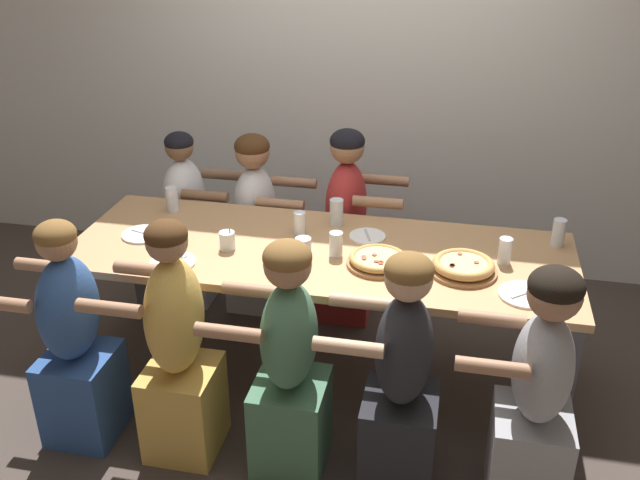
{
  "coord_description": "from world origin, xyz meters",
  "views": [
    {
      "loc": [
        0.65,
        -3.11,
        2.4
      ],
      "look_at": [
        0.0,
        0.0,
        0.83
      ],
      "focal_mm": 40.0,
      "sensor_mm": 36.0,
      "label": 1
    }
  ],
  "objects_px": {
    "drinking_glass_d": "(558,234)",
    "drinking_glass_e": "(303,250)",
    "drinking_glass_f": "(300,224)",
    "diner_near_left": "(74,343)",
    "diner_far_midleft": "(256,229)",
    "drinking_glass_g": "(336,244)",
    "pizza_board_second": "(463,266)",
    "empty_plate_c": "(525,295)",
    "empty_plate_d": "(173,262)",
    "diner_near_midright": "(401,384)",
    "drinking_glass_c": "(505,252)",
    "cocktail_glass_blue": "(227,241)",
    "drinking_glass_a": "(336,213)",
    "diner_near_right": "(536,399)",
    "diner_near_center": "(289,368)",
    "diner_near_midleft": "(178,352)",
    "empty_plate_a": "(143,234)",
    "pizza_board_main": "(378,260)",
    "diner_far_left": "(187,226)",
    "diner_far_center": "(346,233)",
    "empty_plate_b": "(367,236)",
    "drinking_glass_b": "(172,200)"
  },
  "relations": [
    {
      "from": "empty_plate_a",
      "to": "cocktail_glass_blue",
      "type": "xyz_separation_m",
      "value": [
        0.48,
        -0.06,
        0.04
      ]
    },
    {
      "from": "diner_near_right",
      "to": "diner_near_center",
      "type": "relative_size",
      "value": 1.0
    },
    {
      "from": "pizza_board_second",
      "to": "empty_plate_d",
      "type": "xyz_separation_m",
      "value": [
        -1.37,
        -0.2,
        -0.03
      ]
    },
    {
      "from": "pizza_board_main",
      "to": "drinking_glass_a",
      "type": "bearing_deg",
      "value": 124.09
    },
    {
      "from": "drinking_glass_b",
      "to": "diner_far_left",
      "type": "relative_size",
      "value": 0.13
    },
    {
      "from": "diner_far_midleft",
      "to": "drinking_glass_g",
      "type": "bearing_deg",
      "value": 41.16
    },
    {
      "from": "pizza_board_second",
      "to": "drinking_glass_a",
      "type": "distance_m",
      "value": 0.8
    },
    {
      "from": "drinking_glass_d",
      "to": "drinking_glass_e",
      "type": "distance_m",
      "value": 1.29
    },
    {
      "from": "empty_plate_d",
      "to": "diner_near_center",
      "type": "bearing_deg",
      "value": -29.3
    },
    {
      "from": "empty_plate_d",
      "to": "cocktail_glass_blue",
      "type": "bearing_deg",
      "value": 43.95
    },
    {
      "from": "empty_plate_d",
      "to": "diner_near_midright",
      "type": "bearing_deg",
      "value": -17.95
    },
    {
      "from": "empty_plate_c",
      "to": "diner_near_right",
      "type": "xyz_separation_m",
      "value": [
        0.05,
        -0.41,
        -0.25
      ]
    },
    {
      "from": "diner_near_midright",
      "to": "diner_near_midleft",
      "type": "xyz_separation_m",
      "value": [
        -1.0,
        0.0,
        0.01
      ]
    },
    {
      "from": "pizza_board_main",
      "to": "diner_far_left",
      "type": "height_order",
      "value": "diner_far_left"
    },
    {
      "from": "pizza_board_second",
      "to": "diner_far_center",
      "type": "bearing_deg",
      "value": 131.74
    },
    {
      "from": "drinking_glass_f",
      "to": "drinking_glass_b",
      "type": "bearing_deg",
      "value": 169.36
    },
    {
      "from": "drinking_glass_e",
      "to": "diner_near_left",
      "type": "distance_m",
      "value": 1.15
    },
    {
      "from": "drinking_glass_g",
      "to": "drinking_glass_c",
      "type": "bearing_deg",
      "value": 6.32
    },
    {
      "from": "empty_plate_a",
      "to": "drinking_glass_g",
      "type": "distance_m",
      "value": 1.03
    },
    {
      "from": "empty_plate_a",
      "to": "diner_far_midleft",
      "type": "relative_size",
      "value": 0.2
    },
    {
      "from": "drinking_glass_a",
      "to": "drinking_glass_f",
      "type": "height_order",
      "value": "drinking_glass_a"
    },
    {
      "from": "pizza_board_second",
      "to": "empty_plate_d",
      "type": "bearing_deg",
      "value": -171.88
    },
    {
      "from": "drinking_glass_c",
      "to": "diner_near_right",
      "type": "height_order",
      "value": "diner_near_right"
    },
    {
      "from": "drinking_glass_f",
      "to": "diner_near_left",
      "type": "bearing_deg",
      "value": -136.98
    },
    {
      "from": "pizza_board_main",
      "to": "drinking_glass_e",
      "type": "distance_m",
      "value": 0.36
    },
    {
      "from": "drinking_glass_d",
      "to": "diner_far_left",
      "type": "height_order",
      "value": "diner_far_left"
    },
    {
      "from": "pizza_board_second",
      "to": "diner_near_midleft",
      "type": "relative_size",
      "value": 0.27
    },
    {
      "from": "pizza_board_main",
      "to": "empty_plate_b",
      "type": "xyz_separation_m",
      "value": [
        -0.09,
        0.29,
        -0.02
      ]
    },
    {
      "from": "diner_far_left",
      "to": "diner_near_left",
      "type": "height_order",
      "value": "diner_near_left"
    },
    {
      "from": "empty_plate_c",
      "to": "empty_plate_d",
      "type": "height_order",
      "value": "same"
    },
    {
      "from": "drinking_glass_b",
      "to": "drinking_glass_d",
      "type": "bearing_deg",
      "value": -0.21
    },
    {
      "from": "diner_near_center",
      "to": "diner_near_midright",
      "type": "bearing_deg",
      "value": -90.0
    },
    {
      "from": "pizza_board_second",
      "to": "empty_plate_c",
      "type": "relative_size",
      "value": 1.34
    },
    {
      "from": "diner_near_center",
      "to": "drinking_glass_b",
      "type": "bearing_deg",
      "value": 43.22
    },
    {
      "from": "drinking_glass_c",
      "to": "drinking_glass_f",
      "type": "relative_size",
      "value": 1.08
    },
    {
      "from": "empty_plate_d",
      "to": "diner_near_midright",
      "type": "relative_size",
      "value": 0.19
    },
    {
      "from": "pizza_board_main",
      "to": "drinking_glass_g",
      "type": "relative_size",
      "value": 2.44
    },
    {
      "from": "diner_near_right",
      "to": "diner_far_midleft",
      "type": "height_order",
      "value": "diner_near_right"
    },
    {
      "from": "pizza_board_second",
      "to": "diner_near_center",
      "type": "relative_size",
      "value": 0.28
    },
    {
      "from": "empty_plate_b",
      "to": "drinking_glass_e",
      "type": "bearing_deg",
      "value": -130.1
    },
    {
      "from": "drinking_glass_a",
      "to": "diner_far_center",
      "type": "relative_size",
      "value": 0.12
    },
    {
      "from": "diner_near_right",
      "to": "drinking_glass_g",
      "type": "bearing_deg",
      "value": 56.99
    },
    {
      "from": "drinking_glass_d",
      "to": "diner_near_right",
      "type": "height_order",
      "value": "diner_near_right"
    },
    {
      "from": "pizza_board_second",
      "to": "cocktail_glass_blue",
      "type": "bearing_deg",
      "value": 179.67
    },
    {
      "from": "drinking_glass_a",
      "to": "drinking_glass_g",
      "type": "relative_size",
      "value": 1.14
    },
    {
      "from": "pizza_board_main",
      "to": "empty_plate_d",
      "type": "xyz_separation_m",
      "value": [
        -0.97,
        -0.19,
        -0.02
      ]
    },
    {
      "from": "diner_far_center",
      "to": "diner_far_left",
      "type": "xyz_separation_m",
      "value": [
        -1.01,
        -0.0,
        -0.05
      ]
    },
    {
      "from": "drinking_glass_a",
      "to": "diner_near_center",
      "type": "relative_size",
      "value": 0.12
    },
    {
      "from": "drinking_glass_a",
      "to": "diner_near_midleft",
      "type": "xyz_separation_m",
      "value": [
        -0.54,
        -0.98,
        -0.3
      ]
    },
    {
      "from": "pizza_board_second",
      "to": "diner_far_midleft",
      "type": "bearing_deg",
      "value": 148.32
    }
  ]
}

